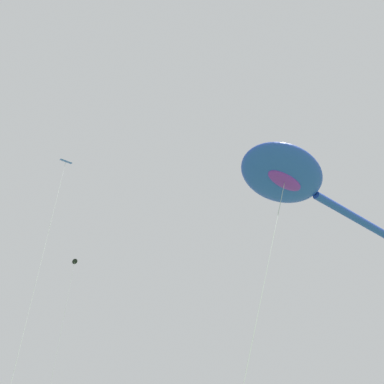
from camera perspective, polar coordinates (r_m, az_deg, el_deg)
big_show_kite at (r=18.64m, az=15.61°, el=2.34°), size 14.23×4.46×16.67m
small_kite_triangle_green at (r=31.45m, az=-19.21°, el=-12.29°), size 2.49×0.97×21.09m
small_kite_box_yellow at (r=22.95m, az=-20.84°, el=2.27°), size 2.36×3.18×21.04m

